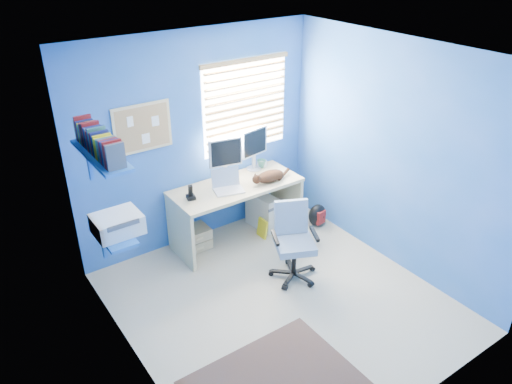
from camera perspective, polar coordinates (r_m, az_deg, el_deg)
floor at (r=5.26m, az=2.79°, el=-12.39°), size 3.00×3.20×0.00m
ceiling at (r=4.11m, az=3.61°, el=15.23°), size 3.00×3.20×0.00m
wall_back at (r=5.77m, az=-6.67°, el=5.85°), size 3.00×0.01×2.50m
wall_front at (r=3.64m, az=19.01°, el=-10.09°), size 3.00×0.01×2.50m
wall_left at (r=3.93m, az=-14.50°, el=-6.22°), size 0.01×3.20×2.50m
wall_right at (r=5.52m, az=15.57°, el=3.93°), size 0.01×3.20×2.50m
desk at (r=6.02m, az=-2.24°, el=-2.32°), size 1.55×0.65×0.74m
laptop at (r=5.67m, az=-3.17°, el=1.11°), size 0.39×0.34×0.22m
monitor_left at (r=5.83m, az=-3.57°, el=3.67°), size 0.42×0.20×0.54m
monitor_right at (r=6.11m, az=-0.27°, el=4.89°), size 0.42×0.19×0.54m
phone at (r=5.55m, az=-7.49°, el=0.00°), size 0.11×0.13×0.17m
mug at (r=6.26m, az=0.62°, el=3.25°), size 0.10×0.09×0.10m
cd_spindle at (r=6.30m, az=0.66°, el=3.29°), size 0.13×0.13×0.07m
cat at (r=5.90m, az=1.62°, el=1.83°), size 0.37×0.20×0.13m
tower_pc at (r=6.33m, az=0.71°, el=-2.19°), size 0.24×0.46×0.45m
drawer_boxes at (r=6.01m, az=-7.06°, el=-5.24°), size 0.35×0.28×0.27m
yellow_book at (r=6.18m, az=0.73°, el=-4.17°), size 0.03×0.17×0.24m
backpack at (r=6.45m, az=7.02°, el=-2.63°), size 0.28×0.23×0.29m
office_chair at (r=5.44m, az=4.28°, el=-6.70°), size 0.65×0.65×0.85m
window_blinds at (r=5.96m, az=-1.14°, el=9.82°), size 1.15×0.05×1.10m
corkboard at (r=5.40m, az=-12.83°, el=7.16°), size 0.64×0.02×0.52m
wall_shelves at (r=4.51m, az=-16.62°, el=0.80°), size 0.42×0.90×1.05m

